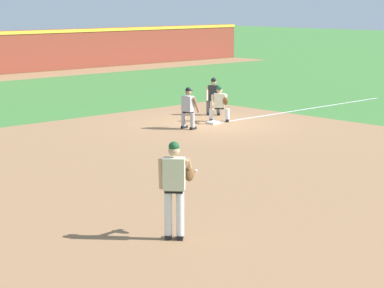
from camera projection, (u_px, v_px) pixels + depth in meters
ground_plane at (213, 124)px, 27.06m from camera, size 160.00×160.00×0.00m
infield_dirt_patch at (200, 163)px, 20.50m from camera, size 18.00×18.00×0.01m
foul_line_stripe at (305, 109)px, 30.63m from camera, size 10.59×0.10×0.00m
first_base_bag at (213, 123)px, 27.05m from camera, size 0.38×0.38×0.09m
baseball at (196, 171)px, 19.44m from camera, size 0.07×0.07×0.07m
pitcher at (175, 184)px, 13.79m from camera, size 0.85×0.56×1.86m
first_baseman at (220, 102)px, 27.38m from camera, size 0.76×1.08×1.34m
baserunner at (188, 106)px, 25.83m from camera, size 0.49×0.63×1.46m
umpire at (214, 95)px, 29.01m from camera, size 0.67×0.68×1.46m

